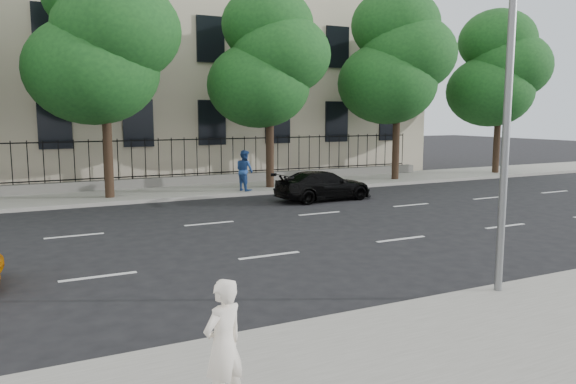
# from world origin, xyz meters

# --- Properties ---
(ground) EXTENTS (120.00, 120.00, 0.00)m
(ground) POSITION_xyz_m (0.00, 0.00, 0.00)
(ground) COLOR black
(ground) RESTS_ON ground
(near_sidewalk) EXTENTS (60.00, 4.00, 0.15)m
(near_sidewalk) POSITION_xyz_m (0.00, -4.00, 0.07)
(near_sidewalk) COLOR gray
(near_sidewalk) RESTS_ON ground
(far_sidewalk) EXTENTS (60.00, 4.00, 0.15)m
(far_sidewalk) POSITION_xyz_m (0.00, 14.00, 0.07)
(far_sidewalk) COLOR gray
(far_sidewalk) RESTS_ON ground
(lane_markings) EXTENTS (49.60, 4.62, 0.01)m
(lane_markings) POSITION_xyz_m (0.00, 4.75, 0.01)
(lane_markings) COLOR silver
(lane_markings) RESTS_ON ground
(masonry_building) EXTENTS (34.60, 12.11, 18.50)m
(masonry_building) POSITION_xyz_m (0.00, 22.95, 9.02)
(masonry_building) COLOR beige
(masonry_building) RESTS_ON ground
(iron_fence) EXTENTS (30.00, 0.50, 2.20)m
(iron_fence) POSITION_xyz_m (0.00, 15.70, 0.65)
(iron_fence) COLOR slate
(iron_fence) RESTS_ON far_sidewalk
(street_light) EXTENTS (0.25, 3.32, 8.05)m
(street_light) POSITION_xyz_m (2.50, -1.77, 5.15)
(street_light) COLOR slate
(street_light) RESTS_ON near_sidewalk
(tree_c) EXTENTS (5.89, 5.50, 9.80)m
(tree_c) POSITION_xyz_m (-1.96, 13.36, 6.41)
(tree_c) COLOR #382619
(tree_c) RESTS_ON far_sidewalk
(tree_d) EXTENTS (5.34, 4.94, 8.84)m
(tree_d) POSITION_xyz_m (5.04, 13.36, 5.84)
(tree_d) COLOR #382619
(tree_d) RESTS_ON far_sidewalk
(tree_e) EXTENTS (5.71, 5.31, 9.46)m
(tree_e) POSITION_xyz_m (12.04, 13.36, 6.20)
(tree_e) COLOR #382619
(tree_e) RESTS_ON far_sidewalk
(tree_f) EXTENTS (5.52, 5.12, 9.01)m
(tree_f) POSITION_xyz_m (19.04, 13.36, 5.88)
(tree_f) COLOR #382619
(tree_f) RESTS_ON far_sidewalk
(black_sedan) EXTENTS (4.13, 1.83, 1.18)m
(black_sedan) POSITION_xyz_m (5.67, 9.57, 0.59)
(black_sedan) COLOR black
(black_sedan) RESTS_ON ground
(woman_near) EXTENTS (0.65, 0.56, 1.51)m
(woman_near) POSITION_xyz_m (-3.59, -4.05, 0.91)
(woman_near) COLOR white
(woman_near) RESTS_ON near_sidewalk
(pedestrian_far) EXTENTS (0.86, 0.99, 1.75)m
(pedestrian_far) POSITION_xyz_m (3.52, 12.60, 1.02)
(pedestrian_far) COLOR navy
(pedestrian_far) RESTS_ON far_sidewalk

